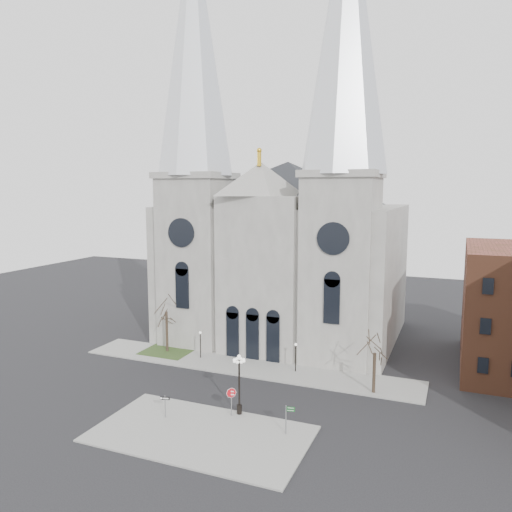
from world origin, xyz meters
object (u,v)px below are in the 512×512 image
at_px(stop_sign, 231,396).
at_px(street_name_sign, 287,417).
at_px(globe_lamp, 239,377).
at_px(one_way_sign, 165,402).

bearing_deg(stop_sign, street_name_sign, -29.76).
distance_m(globe_lamp, street_name_sign, 5.88).
xyz_separation_m(globe_lamp, one_way_sign, (-5.83, -3.15, -2.11)).
bearing_deg(globe_lamp, stop_sign, -132.50).
xyz_separation_m(globe_lamp, street_name_sign, (5.18, -1.87, -2.06)).
relative_size(stop_sign, globe_lamp, 0.47).
bearing_deg(stop_sign, one_way_sign, -170.99).
relative_size(globe_lamp, one_way_sign, 2.74).
relative_size(globe_lamp, street_name_sign, 2.26).
relative_size(one_way_sign, street_name_sign, 0.82).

